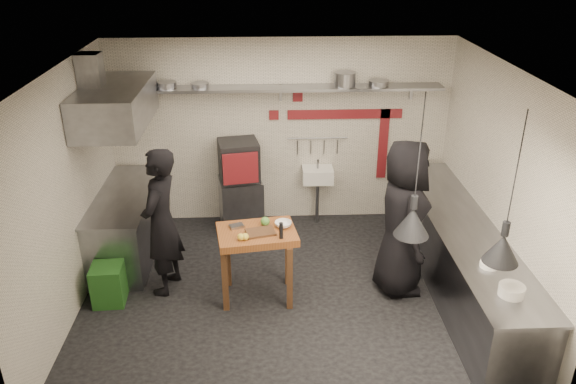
{
  "coord_description": "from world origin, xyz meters",
  "views": [
    {
      "loc": [
        -0.23,
        -5.86,
        4.13
      ],
      "look_at": [
        0.03,
        0.3,
        1.26
      ],
      "focal_mm": 35.0,
      "sensor_mm": 36.0,
      "label": 1
    }
  ],
  "objects_px": {
    "chef_left": "(161,222)",
    "chef_right": "(403,218)",
    "prep_table": "(258,264)",
    "green_bin": "(109,284)",
    "combi_oven": "(239,160)",
    "oven_stand": "(241,204)"
  },
  "relations": [
    {
      "from": "oven_stand",
      "to": "chef_left",
      "type": "bearing_deg",
      "value": -129.82
    },
    {
      "from": "oven_stand",
      "to": "chef_right",
      "type": "distance_m",
      "value": 2.69
    },
    {
      "from": "oven_stand",
      "to": "prep_table",
      "type": "xyz_separation_m",
      "value": [
        0.26,
        -1.8,
        0.06
      ]
    },
    {
      "from": "combi_oven",
      "to": "chef_left",
      "type": "xyz_separation_m",
      "value": [
        -0.88,
        -1.61,
        -0.15
      ]
    },
    {
      "from": "prep_table",
      "to": "chef_left",
      "type": "xyz_separation_m",
      "value": [
        -1.15,
        0.23,
        0.48
      ]
    },
    {
      "from": "green_bin",
      "to": "chef_left",
      "type": "distance_m",
      "value": 0.99
    },
    {
      "from": "prep_table",
      "to": "green_bin",
      "type": "bearing_deg",
      "value": 172.9
    },
    {
      "from": "chef_right",
      "to": "combi_oven",
      "type": "bearing_deg",
      "value": 48.3
    },
    {
      "from": "oven_stand",
      "to": "chef_left",
      "type": "xyz_separation_m",
      "value": [
        -0.89,
        -1.57,
        0.54
      ]
    },
    {
      "from": "oven_stand",
      "to": "chef_right",
      "type": "bearing_deg",
      "value": -50.07
    },
    {
      "from": "prep_table",
      "to": "chef_right",
      "type": "height_order",
      "value": "chef_right"
    },
    {
      "from": "combi_oven",
      "to": "green_bin",
      "type": "height_order",
      "value": "combi_oven"
    },
    {
      "from": "chef_left",
      "to": "chef_right",
      "type": "height_order",
      "value": "chef_right"
    },
    {
      "from": "chef_left",
      "to": "chef_right",
      "type": "bearing_deg",
      "value": 101.22
    },
    {
      "from": "oven_stand",
      "to": "combi_oven",
      "type": "bearing_deg",
      "value": 96.87
    },
    {
      "from": "green_bin",
      "to": "chef_left",
      "type": "bearing_deg",
      "value": 22.52
    },
    {
      "from": "chef_right",
      "to": "oven_stand",
      "type": "bearing_deg",
      "value": 48.78
    },
    {
      "from": "prep_table",
      "to": "chef_right",
      "type": "relative_size",
      "value": 0.47
    },
    {
      "from": "green_bin",
      "to": "chef_left",
      "type": "relative_size",
      "value": 0.27
    },
    {
      "from": "oven_stand",
      "to": "combi_oven",
      "type": "xyz_separation_m",
      "value": [
        -0.01,
        0.04,
        0.69
      ]
    },
    {
      "from": "oven_stand",
      "to": "prep_table",
      "type": "bearing_deg",
      "value": -92.07
    },
    {
      "from": "oven_stand",
      "to": "prep_table",
      "type": "relative_size",
      "value": 0.87
    }
  ]
}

